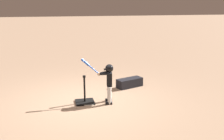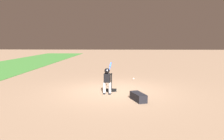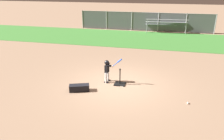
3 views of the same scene
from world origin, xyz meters
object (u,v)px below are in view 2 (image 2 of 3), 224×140
Objects in this scene: batter_child at (107,78)px; equipment_bag at (138,97)px; batting_tee at (111,89)px; baseball at (134,79)px.

equipment_bag is (-0.95, -1.16, -0.53)m from batter_child.
batting_tee is 0.62× the size of batter_child.
batter_child is at bearing 160.01° from baseball.
batting_tee is 10.19× the size of baseball.
batter_child is at bearing 30.94° from equipment_bag.
baseball is at bearing -19.99° from batter_child.
batting_tee is at bearing 158.53° from baseball.
equipment_bag is (-1.56, -1.03, 0.05)m from batting_tee.
batter_child is 1.46× the size of equipment_bag.
batting_tee is 0.90× the size of equipment_bag.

